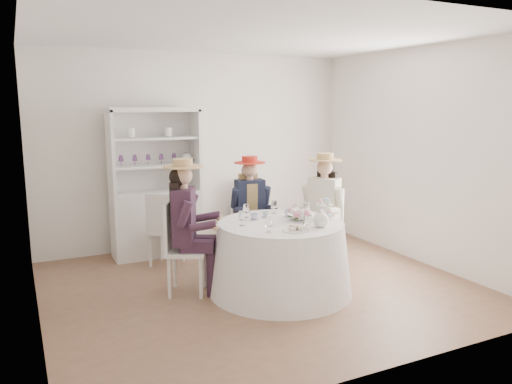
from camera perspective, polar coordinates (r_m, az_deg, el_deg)
name	(u,v)px	position (r m, az deg, el deg)	size (l,w,h in m)	color
ground	(260,286)	(5.64, 0.45, -10.73)	(4.50, 4.50, 0.00)	brown
ceiling	(260,34)	(5.32, 0.49, 17.60)	(4.50, 4.50, 0.00)	white
wall_back	(198,150)	(7.15, -6.69, 4.75)	(4.50, 4.50, 0.00)	white
wall_front	(385,197)	(3.65, 14.56, -0.52)	(4.50, 4.50, 0.00)	white
wall_left	(29,180)	(4.77, -24.53, 1.31)	(4.50, 4.50, 0.00)	white
wall_right	(420,156)	(6.62, 18.24, 3.90)	(4.50, 4.50, 0.00)	white
tea_table	(280,257)	(5.39, 2.81, -7.47)	(1.53, 1.53, 0.77)	white
hutch	(156,203)	(6.75, -11.34, -1.30)	(1.32, 0.84, 1.96)	silver
side_table	(250,221)	(7.34, -0.71, -3.29)	(0.40, 0.40, 0.62)	silver
hatbox	(250,190)	(7.25, -0.71, 0.22)	(0.30, 0.30, 0.30)	black
guest_left	(186,219)	(5.27, -7.96, -3.04)	(0.61, 0.56, 1.45)	silver
guest_mid	(250,204)	(6.19, -0.65, -1.38)	(0.51, 0.53, 1.37)	silver
guest_right	(323,204)	(6.13, 7.67, -1.36)	(0.61, 0.56, 1.42)	silver
spare_chair	(164,227)	(6.29, -10.49, -3.94)	(0.54, 0.54, 0.93)	silver
teacup_a	(254,217)	(5.37, -0.20, -2.90)	(0.08, 0.08, 0.06)	white
teacup_b	(265,215)	(5.48, 1.09, -2.66)	(0.06, 0.06, 0.06)	white
teacup_c	(289,214)	(5.53, 3.75, -2.49)	(0.09, 0.09, 0.07)	white
flower_bowl	(299,217)	(5.40, 4.91, -2.89)	(0.24, 0.24, 0.06)	white
flower_arrangement	(301,213)	(5.31, 5.11, -2.44)	(0.19, 0.18, 0.07)	pink
table_teapot	(321,220)	(5.11, 7.43, -3.21)	(0.22, 0.16, 0.17)	white
sandwich_plate	(296,229)	(4.94, 4.54, -4.27)	(0.26, 0.26, 0.06)	white
cupcake_stand	(324,211)	(5.48, 7.79, -2.20)	(0.23, 0.23, 0.22)	white
stemware_set	(281,215)	(5.27, 2.85, -2.68)	(0.92, 0.92, 0.15)	white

